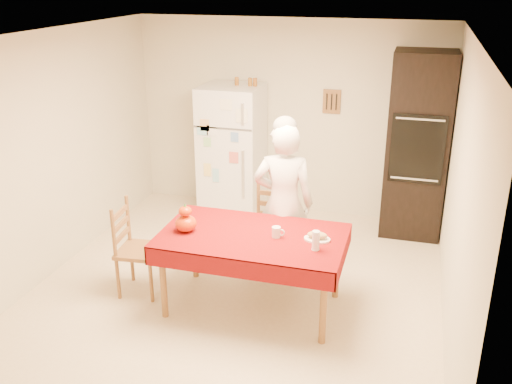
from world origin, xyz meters
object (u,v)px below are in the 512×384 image
at_px(dining_table, 253,241).
at_px(pumpkin_lower, 186,223).
at_px(chair_left, 133,245).
at_px(coffee_mug, 276,232).
at_px(chair_far, 272,227).
at_px(bread_plate, 317,239).
at_px(wine_glass, 316,241).
at_px(oven_cabinet, 417,146).
at_px(seated_woman, 283,203).
at_px(refrigerator, 232,152).

xyz_separation_m(dining_table, pumpkin_lower, (-0.62, -0.09, 0.15)).
distance_m(chair_left, coffee_mug, 1.47).
relative_size(chair_far, bread_plate, 3.96).
xyz_separation_m(coffee_mug, wine_glass, (0.39, -0.15, 0.04)).
height_order(chair_far, coffee_mug, chair_far).
relative_size(oven_cabinet, bread_plate, 9.17).
distance_m(chair_far, seated_woman, 0.38).
xyz_separation_m(oven_cabinet, pumpkin_lower, (-2.01, -2.26, -0.26)).
bearing_deg(chair_far, coffee_mug, -73.93).
height_order(pumpkin_lower, bread_plate, pumpkin_lower).
relative_size(coffee_mug, wine_glass, 0.57).
xyz_separation_m(dining_table, coffee_mug, (0.22, 0.01, 0.12)).
relative_size(oven_cabinet, chair_far, 2.32).
distance_m(oven_cabinet, chair_far, 2.07).
distance_m(refrigerator, chair_far, 1.67).
bearing_deg(dining_table, refrigerator, 112.83).
xyz_separation_m(oven_cabinet, chair_far, (-1.39, -1.41, -0.59)).
bearing_deg(coffee_mug, bread_plate, 6.30).
xyz_separation_m(chair_far, chair_left, (-1.21, -0.79, 0.00)).
bearing_deg(coffee_mug, oven_cabinet, 61.63).
bearing_deg(wine_glass, chair_far, 124.55).
distance_m(chair_far, wine_glass, 1.14).
xyz_separation_m(chair_left, seated_woman, (1.36, 0.66, 0.33)).
height_order(oven_cabinet, pumpkin_lower, oven_cabinet).
distance_m(refrigerator, wine_glass, 2.72).
bearing_deg(oven_cabinet, chair_far, -134.56).
bearing_deg(refrigerator, coffee_mug, -62.17).
relative_size(dining_table, wine_glass, 9.66).
relative_size(chair_far, wine_glass, 5.40).
bearing_deg(seated_woman, wine_glass, 113.87).
bearing_deg(pumpkin_lower, coffee_mug, 6.90).
relative_size(dining_table, chair_left, 1.79).
height_order(seated_woman, bread_plate, seated_woman).
bearing_deg(wine_glass, pumpkin_lower, 177.74).
xyz_separation_m(refrigerator, seated_woman, (1.03, -1.49, -0.01)).
bearing_deg(coffee_mug, pumpkin_lower, -173.10).
relative_size(chair_left, seated_woman, 0.57).
height_order(chair_far, wine_glass, chair_far).
bearing_deg(oven_cabinet, bread_plate, -110.62).
xyz_separation_m(wine_glass, bread_plate, (-0.02, 0.19, -0.08)).
relative_size(pumpkin_lower, bread_plate, 0.85).
relative_size(oven_cabinet, chair_left, 2.32).
bearing_deg(oven_cabinet, refrigerator, -178.82).
height_order(oven_cabinet, chair_far, oven_cabinet).
bearing_deg(chair_left, coffee_mug, -93.85).
relative_size(pumpkin_lower, wine_glass, 1.16).
height_order(oven_cabinet, coffee_mug, oven_cabinet).
distance_m(dining_table, wine_glass, 0.65).
bearing_deg(chair_left, chair_far, -62.59).
distance_m(pumpkin_lower, wine_glass, 1.23).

